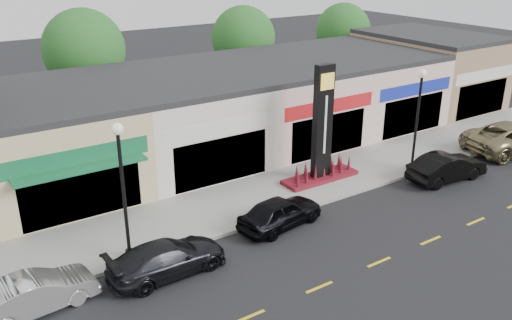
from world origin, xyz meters
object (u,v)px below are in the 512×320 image
object	(u,v)px
lamp_west_near	(122,179)
car_white_van	(36,293)
pylon_sign	(322,140)
car_dark_sedan	(167,258)
car_black_conv	(447,167)
car_black_sedan	(280,212)
lamp_east_near	(418,110)

from	to	relation	value
lamp_west_near	car_white_van	world-z (taller)	lamp_west_near
pylon_sign	car_white_van	xyz separation A→B (m)	(-14.74, -2.96, -1.61)
car_dark_sedan	car_black_conv	distance (m)	15.78
car_black_sedan	lamp_west_near	bearing A→B (deg)	72.36
lamp_west_near	car_black_conv	bearing A→B (deg)	-6.05
pylon_sign	car_white_van	world-z (taller)	pylon_sign
lamp_west_near	car_black_conv	xyz separation A→B (m)	(16.62, -1.76, -2.75)
car_white_van	car_dark_sedan	world-z (taller)	car_dark_sedan
car_dark_sedan	car_black_sedan	xyz separation A→B (m)	(5.63, 0.65, 0.03)
pylon_sign	car_dark_sedan	distance (m)	10.83
car_white_van	car_dark_sedan	xyz separation A→B (m)	(4.58, -0.43, 0.00)
car_white_van	car_black_sedan	size ratio (longest dim) A/B	0.99
car_white_van	car_dark_sedan	distance (m)	4.60
car_white_van	pylon_sign	bearing A→B (deg)	-84.47
pylon_sign	car_black_conv	distance (m)	6.78
lamp_east_near	car_black_sedan	size ratio (longest dim) A/B	1.35
lamp_west_near	car_black_sedan	size ratio (longest dim) A/B	1.35
car_dark_sedan	car_black_sedan	distance (m)	5.67
lamp_west_near	pylon_sign	distance (m)	11.19
car_dark_sedan	lamp_east_near	bearing A→B (deg)	-86.14
car_black_sedan	car_black_conv	size ratio (longest dim) A/B	0.92
pylon_sign	lamp_west_near	bearing A→B (deg)	-171.23
lamp_west_near	car_black_conv	distance (m)	16.94
pylon_sign	car_dark_sedan	xyz separation A→B (m)	(-10.16, -3.39, -1.61)
pylon_sign	car_dark_sedan	world-z (taller)	pylon_sign
lamp_west_near	car_white_van	xyz separation A→B (m)	(-3.74, -1.26, -2.82)
lamp_east_near	car_dark_sedan	bearing A→B (deg)	-173.64
car_black_conv	car_white_van	bearing A→B (deg)	93.24
lamp_west_near	car_white_van	bearing A→B (deg)	-161.38
pylon_sign	car_dark_sedan	size ratio (longest dim) A/B	1.32
car_dark_sedan	car_black_sedan	size ratio (longest dim) A/B	1.13
lamp_east_near	car_black_conv	bearing A→B (deg)	-70.54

